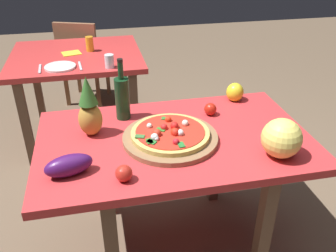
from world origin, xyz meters
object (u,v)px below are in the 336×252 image
(tomato_beside_pepper, at_px, (124,173))
(knife_utensil, at_px, (80,66))
(pineapple_left, at_px, (89,109))
(dinner_plate, at_px, (60,67))
(background_table, at_px, (77,66))
(fork_utensil, at_px, (40,69))
(drinking_glass_water, at_px, (109,61))
(bell_pepper, at_px, (235,92))
(display_table, at_px, (174,152))
(tomato_at_corner, at_px, (210,109))
(eggplant, at_px, (69,165))
(drinking_glass_juice, at_px, (90,44))
(dining_chair, at_px, (82,58))
(wine_bottle, at_px, (122,97))
(pizza_board, at_px, (170,138))
(melon, at_px, (282,138))
(napkin_folded, at_px, (71,53))
(pizza, at_px, (170,133))

(tomato_beside_pepper, bearing_deg, knife_utensil, 97.13)
(pineapple_left, relative_size, dinner_plate, 1.38)
(tomato_beside_pepper, xyz_separation_m, knife_utensil, (-0.17, 1.39, -0.03))
(background_table, bearing_deg, fork_utensil, -129.50)
(drinking_glass_water, bearing_deg, bell_pepper, -45.88)
(display_table, height_order, tomato_at_corner, tomato_at_corner)
(eggplant, bearing_deg, tomato_beside_pepper, -22.13)
(eggplant, xyz_separation_m, drinking_glass_juice, (0.12, 1.65, 0.01))
(dining_chair, height_order, eggplant, dining_chair)
(wine_bottle, bearing_deg, pineapple_left, -141.02)
(eggplant, bearing_deg, background_table, 89.69)
(fork_utensil, bearing_deg, dinner_plate, -3.08)
(pizza_board, xyz_separation_m, melon, (0.45, -0.23, 0.08))
(pineapple_left, bearing_deg, napkin_folded, 95.47)
(display_table, bearing_deg, dinner_plate, 118.21)
(pineapple_left, distance_m, dinner_plate, 1.01)
(melon, height_order, bell_pepper, melon)
(drinking_glass_juice, height_order, knife_utensil, drinking_glass_juice)
(melon, relative_size, drinking_glass_water, 1.87)
(pizza, bearing_deg, napkin_folded, 108.76)
(fork_utensil, bearing_deg, drinking_glass_juice, 41.05)
(eggplant, relative_size, tomato_at_corner, 2.97)
(bell_pepper, bearing_deg, fork_utensil, 146.77)
(pineapple_left, bearing_deg, fork_utensil, 108.84)
(tomato_at_corner, bearing_deg, drinking_glass_water, 119.63)
(fork_utensil, distance_m, knife_utensil, 0.28)
(tomato_beside_pepper, xyz_separation_m, drinking_glass_water, (0.04, 1.32, 0.01))
(bell_pepper, xyz_separation_m, eggplant, (-0.93, -0.54, -0.01))
(knife_utensil, bearing_deg, pineapple_left, -91.67)
(tomato_at_corner, relative_size, tomato_beside_pepper, 0.96)
(bell_pepper, distance_m, tomato_beside_pepper, 0.95)
(dinner_plate, bearing_deg, eggplant, -85.74)
(pizza_board, xyz_separation_m, eggplant, (-0.47, -0.18, 0.03))
(tomato_at_corner, distance_m, dinner_plate, 1.23)
(tomato_beside_pepper, relative_size, dinner_plate, 0.32)
(dining_chair, xyz_separation_m, dinner_plate, (-0.13, -0.98, 0.27))
(background_table, distance_m, tomato_beside_pepper, 1.70)
(pineapple_left, relative_size, eggplant, 1.52)
(wine_bottle, distance_m, fork_utensil, 1.00)
(background_table, xyz_separation_m, bell_pepper, (0.92, -1.06, 0.15))
(background_table, distance_m, pizza, 1.50)
(wine_bottle, bearing_deg, melon, -37.98)
(melon, bearing_deg, wine_bottle, 142.02)
(background_table, relative_size, dining_chair, 1.20)
(melon, bearing_deg, fork_utensil, 130.44)
(display_table, relative_size, dinner_plate, 6.01)
(background_table, xyz_separation_m, wine_bottle, (0.26, -1.15, 0.22))
(pineapple_left, bearing_deg, pizza, -20.86)
(background_table, height_order, melon, melon)
(eggplant, xyz_separation_m, tomato_at_corner, (0.73, 0.39, -0.01))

